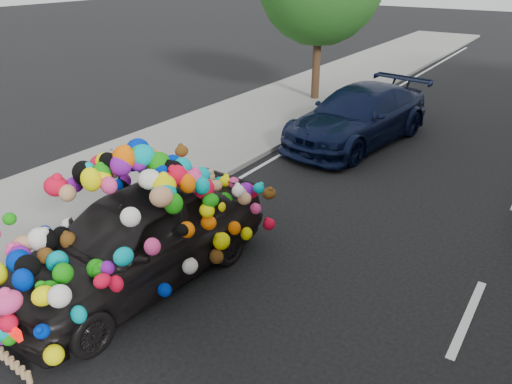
{
  "coord_description": "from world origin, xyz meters",
  "views": [
    {
      "loc": [
        4.22,
        -6.43,
        4.65
      ],
      "look_at": [
        -0.28,
        0.36,
        0.84
      ],
      "focal_mm": 35.0,
      "sensor_mm": 36.0,
      "label": 1
    }
  ],
  "objects": [
    {
      "name": "ground",
      "position": [
        0.0,
        0.0,
        0.0
      ],
      "size": [
        100.0,
        100.0,
        0.0
      ],
      "primitive_type": "plane",
      "color": "black",
      "rests_on": "ground"
    },
    {
      "name": "sidewalk",
      "position": [
        -4.3,
        0.0,
        0.06
      ],
      "size": [
        4.0,
        60.0,
        0.12
      ],
      "primitive_type": "cube",
      "color": "gray",
      "rests_on": "ground"
    },
    {
      "name": "kerb",
      "position": [
        -2.35,
        0.0,
        0.07
      ],
      "size": [
        0.15,
        60.0,
        0.13
      ],
      "primitive_type": "cube",
      "color": "gray",
      "rests_on": "ground"
    },
    {
      "name": "lane_markings",
      "position": [
        3.6,
        0.0,
        0.01
      ],
      "size": [
        6.0,
        50.0,
        0.01
      ],
      "primitive_type": null,
      "color": "silver",
      "rests_on": "ground"
    },
    {
      "name": "plush_art_car",
      "position": [
        -0.98,
        -1.91,
        1.12
      ],
      "size": [
        2.55,
        4.86,
        2.18
      ],
      "rotation": [
        0.0,
        0.0,
        -0.08
      ],
      "color": "black",
      "rests_on": "ground"
    },
    {
      "name": "navy_sedan",
      "position": [
        -0.76,
        6.16,
        0.75
      ],
      "size": [
        2.86,
        5.45,
        1.51
      ],
      "primitive_type": "imported",
      "rotation": [
        0.0,
        0.0,
        -0.15
      ],
      "color": "black",
      "rests_on": "ground"
    }
  ]
}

